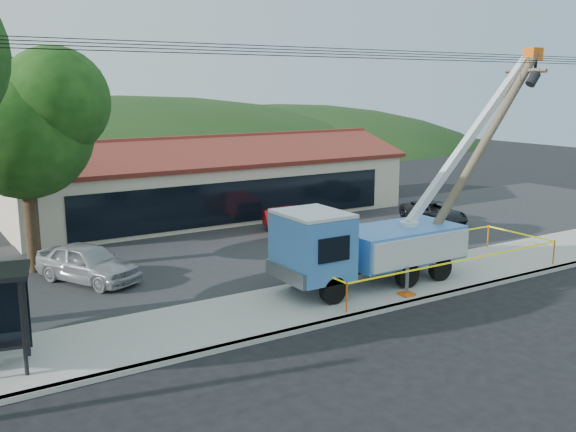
% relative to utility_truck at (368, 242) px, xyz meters
% --- Properties ---
extents(ground, '(120.00, 120.00, 0.00)m').
position_rel_utility_truck_xyz_m(ground, '(-3.12, -4.43, -1.78)').
color(ground, black).
rests_on(ground, ground).
extents(curb, '(60.00, 0.25, 0.15)m').
position_rel_utility_truck_xyz_m(curb, '(-3.12, -2.33, -1.70)').
color(curb, '#A5A49A').
rests_on(curb, ground).
extents(sidewalk, '(60.00, 4.00, 0.15)m').
position_rel_utility_truck_xyz_m(sidewalk, '(-3.12, -0.43, -1.70)').
color(sidewalk, '#A5A49A').
rests_on(sidewalk, ground).
extents(parking_lot, '(60.00, 12.00, 0.10)m').
position_rel_utility_truck_xyz_m(parking_lot, '(-3.12, 7.57, -1.73)').
color(parking_lot, '#28282B').
rests_on(parking_lot, ground).
extents(strip_mall, '(22.50, 8.53, 4.67)m').
position_rel_utility_truck_xyz_m(strip_mall, '(0.88, 15.55, 0.10)').
color(strip_mall, beige).
rests_on(strip_mall, ground).
extents(tree_lot, '(6.30, 5.60, 8.94)m').
position_rel_utility_truck_xyz_m(tree_lot, '(-10.12, 8.57, 4.43)').
color(tree_lot, '#332316').
rests_on(tree_lot, ground).
extents(hill_center, '(89.60, 64.00, 32.00)m').
position_rel_utility_truck_xyz_m(hill_center, '(6.88, 50.57, -1.78)').
color(hill_center, '#1D3714').
rests_on(hill_center, ground).
extents(hill_east, '(72.80, 52.00, 26.00)m').
position_rel_utility_truck_xyz_m(hill_east, '(26.88, 50.57, -1.78)').
color(hill_east, '#1D3714').
rests_on(hill_east, ground).
extents(utility_truck, '(12.33, 4.04, 8.80)m').
position_rel_utility_truck_xyz_m(utility_truck, '(0.00, 0.00, 0.00)').
color(utility_truck, black).
rests_on(utility_truck, ground).
extents(leaning_pole, '(6.99, 1.99, 8.76)m').
position_rel_utility_truck_xyz_m(leaning_pole, '(5.35, -0.33, 3.09)').
color(leaning_pole, brown).
rests_on(leaning_pole, ground).
extents(caution_tape, '(10.81, 3.51, 1.01)m').
position_rel_utility_truck_xyz_m(caution_tape, '(2.89, -0.29, -0.88)').
color(caution_tape, '#F05E0D').
rests_on(caution_tape, ground).
extents(car_silver, '(3.58, 4.68, 1.49)m').
position_rel_utility_truck_xyz_m(car_silver, '(-8.69, 6.00, -1.78)').
color(car_silver, '#A1A4A8').
rests_on(car_silver, ground).
extents(car_red, '(1.78, 4.29, 1.38)m').
position_rel_utility_truck_xyz_m(car_red, '(2.01, 8.22, -1.78)').
color(car_red, '#AB1114').
rests_on(car_red, ground).
extents(car_dark, '(2.56, 4.49, 1.18)m').
position_rel_utility_truck_xyz_m(car_dark, '(10.07, 6.72, -1.78)').
color(car_dark, black).
rests_on(car_dark, ground).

